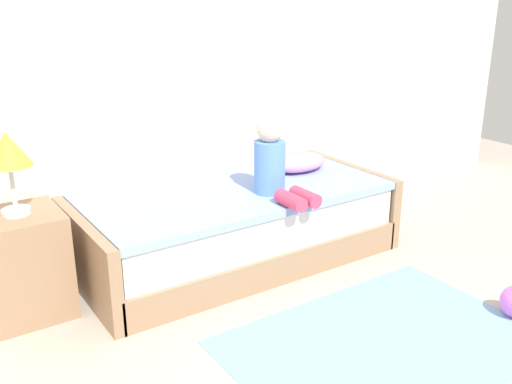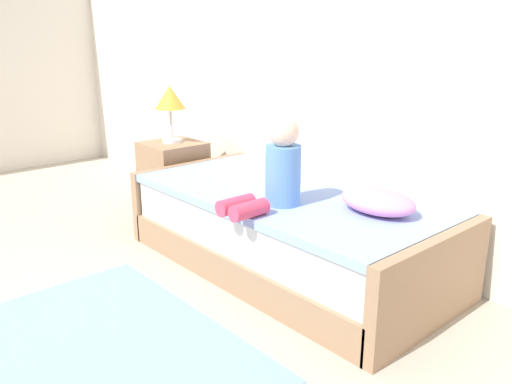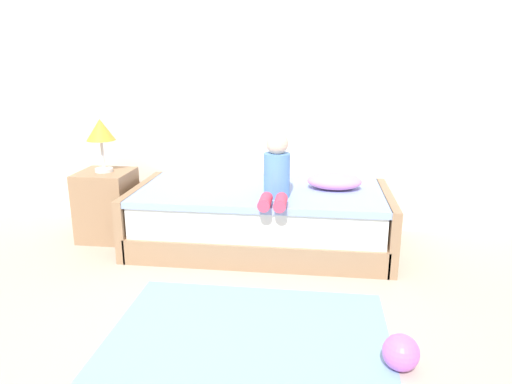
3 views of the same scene
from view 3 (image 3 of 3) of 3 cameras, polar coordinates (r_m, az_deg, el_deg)
wall_rear at (r=4.31m, az=-1.41°, el=14.82°), size 7.20×0.10×2.90m
bed at (r=3.90m, az=0.47°, el=-3.30°), size 2.11×1.00×0.50m
nightstand at (r=4.29m, az=-17.64°, el=-1.52°), size 0.44×0.44×0.60m
table_lamp at (r=4.16m, az=-18.37°, el=6.89°), size 0.24×0.24×0.45m
child_figure at (r=3.54m, az=2.48°, el=2.42°), size 0.20×0.51×0.50m
pillow at (r=3.88m, az=9.51°, el=1.30°), size 0.44×0.30×0.13m
toy_ball at (r=2.62m, az=17.20°, el=-18.14°), size 0.19×0.19×0.19m
area_rug at (r=2.83m, az=-0.83°, el=-16.69°), size 1.60×1.10×0.01m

